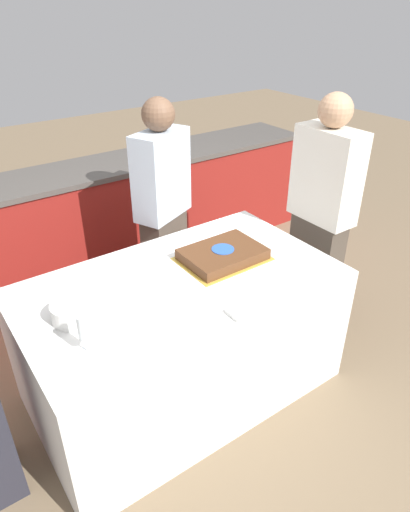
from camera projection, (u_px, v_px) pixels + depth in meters
name	position (u px, v px, depth m)	size (l,w,h in m)	color
ground_plane	(184.00, 385.00, 2.83)	(14.00, 14.00, 0.00)	#7A664C
back_counter	(77.00, 226.00, 3.70)	(4.40, 0.58, 0.92)	maroon
dining_table	(182.00, 337.00, 2.63)	(1.71, 0.99, 0.77)	white
cake	(223.00, 254.00, 2.62)	(0.49, 0.36, 0.07)	gold
plate_stack	(72.00, 312.00, 2.13)	(0.20, 0.20, 0.09)	white
wine_glass	(83.00, 329.00, 1.90)	(0.07, 0.07, 0.19)	white
side_plate_near_cake	(192.00, 239.00, 2.84)	(0.20, 0.20, 0.00)	white
utensil_pile	(243.00, 311.00, 2.20)	(0.15, 0.10, 0.02)	white
person_cutting_cake	(163.00, 213.00, 3.08)	(0.45, 0.35, 1.57)	#4C4238
person_seated_right	(320.00, 219.00, 2.94)	(0.20, 0.42, 1.63)	#4C4238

